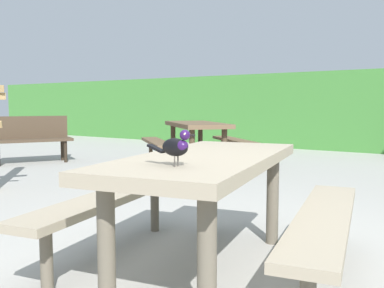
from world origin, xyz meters
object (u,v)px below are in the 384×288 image
bird_grackle (177,146)px  picnic_table_far_centre (197,133)px  park_bench_side (31,136)px  picnic_table_foreground (207,184)px

bird_grackle → picnic_table_far_centre: 5.25m
park_bench_side → bird_grackle: bearing=-28.9°
picnic_table_foreground → park_bench_side: 5.86m
picnic_table_foreground → picnic_table_far_centre: 4.73m
bird_grackle → park_bench_side: size_ratio=0.20×
picnic_table_far_centre → park_bench_side: size_ratio=1.66×
picnic_table_far_centre → park_bench_side: 3.01m
bird_grackle → picnic_table_far_centre: bird_grackle is taller
picnic_table_foreground → park_bench_side: size_ratio=1.39×
bird_grackle → park_bench_side: 6.24m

